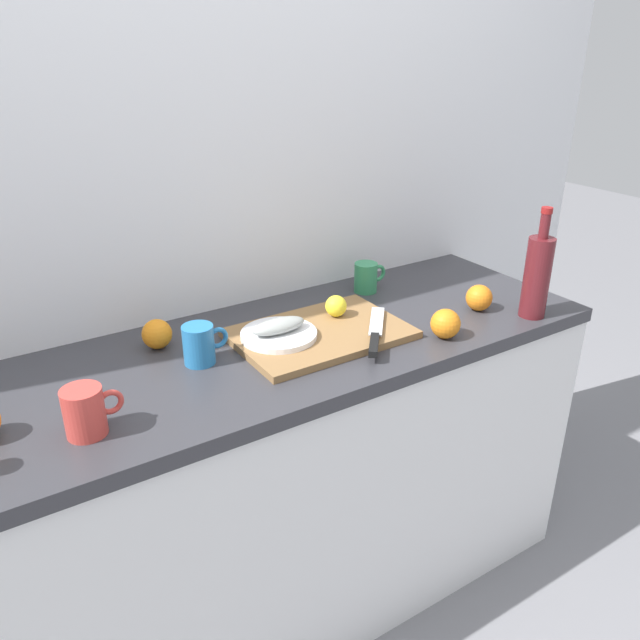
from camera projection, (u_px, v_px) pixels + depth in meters
ground_plane at (258, 607)px, 1.98m from camera, size 12.00×12.00×0.00m
back_wall at (184, 193)px, 1.71m from camera, size 3.20×0.05×2.50m
kitchen_counter at (252, 494)px, 1.79m from camera, size 2.00×0.60×0.90m
cutting_board at (320, 334)px, 1.69m from camera, size 0.46×0.31×0.02m
white_plate at (279, 335)px, 1.64m from camera, size 0.20×0.20×0.01m
fish_fillet at (279, 326)px, 1.63m from camera, size 0.15×0.06×0.04m
chef_knife at (375, 336)px, 1.63m from camera, size 0.21×0.24×0.02m
lemon_0 at (336, 306)px, 1.76m from camera, size 0.06×0.06×0.06m
wine_bottle at (537, 275)px, 1.77m from camera, size 0.07×0.07×0.32m
coffee_mug_0 at (367, 277)px, 1.97m from camera, size 0.11×0.07×0.09m
coffee_mug_1 at (85, 411)px, 1.26m from camera, size 0.12×0.08×0.10m
coffee_mug_2 at (200, 344)px, 1.54m from camera, size 0.12×0.08×0.10m
orange_0 at (157, 334)px, 1.62m from camera, size 0.08×0.08×0.08m
orange_2 at (445, 324)px, 1.67m from camera, size 0.08×0.08×0.08m
orange_3 at (479, 298)px, 1.84m from camera, size 0.08×0.08×0.08m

